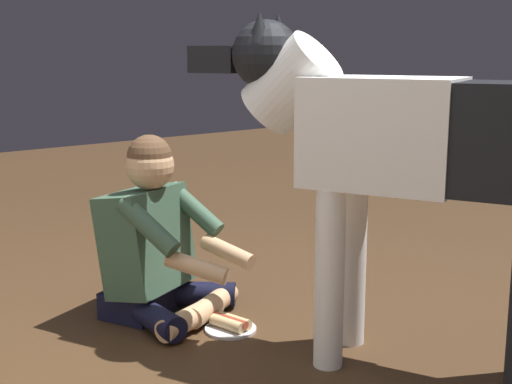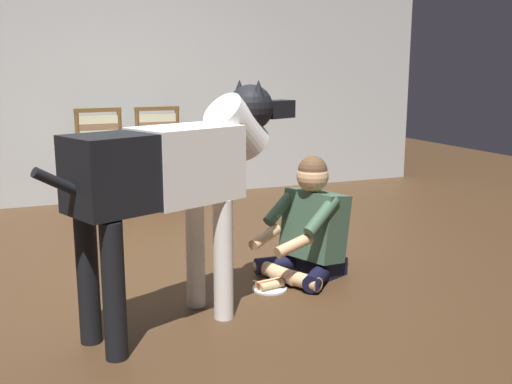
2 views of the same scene
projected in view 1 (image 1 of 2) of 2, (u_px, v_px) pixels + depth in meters
person_sitting_on_floor at (156, 244)px, 3.06m from camera, size 0.70×0.61×0.81m
large_dog at (400, 144)px, 2.48m from camera, size 1.53×0.75×1.30m
hot_dog_on_plate at (231, 325)px, 2.96m from camera, size 0.22×0.22×0.06m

